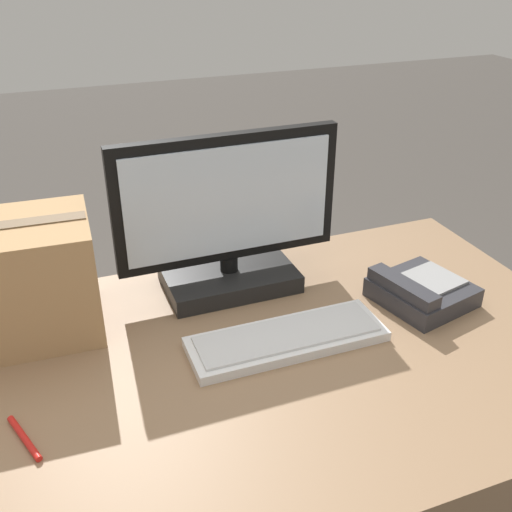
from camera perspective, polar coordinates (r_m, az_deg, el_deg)
The scene contains 6 objects.
office_desk at distance 1.50m, azimuth -5.36°, elevation -21.67°, with size 1.80×0.90×0.73m.
monitor at distance 1.44m, azimuth -2.66°, elevation 2.71°, with size 0.54×0.20×0.39m.
keyboard at distance 1.31m, azimuth 2.97°, elevation -7.83°, with size 0.43×0.15×0.03m.
desk_phone at distance 1.49m, azimuth 15.39°, elevation -3.24°, with size 0.24×0.24×0.08m.
cardboard_box at distance 1.38m, azimuth -22.85°, elevation -2.32°, with size 0.39×0.26×0.26m.
pen_marker at distance 1.17m, azimuth -21.20°, elevation -15.85°, with size 0.05×0.12×0.01m.
Camera 1 is at (-0.22, -0.94, 1.51)m, focal length 42.00 mm.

